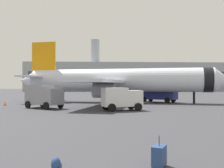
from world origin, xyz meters
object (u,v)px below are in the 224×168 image
object	(u,v)px
service_truck	(44,95)
safety_cone_mid	(5,103)
fuel_truck	(158,92)
rolling_suitcase	(159,156)
airplane_at_gate	(117,80)
cargo_van	(121,98)
safety_cone_near	(109,97)
traveller_backpack	(56,164)

from	to	relation	value
service_truck	safety_cone_mid	xyz separation A→B (m)	(-6.31, 4.45, -1.30)
fuel_truck	rolling_suitcase	bearing A→B (deg)	-103.11
airplane_at_gate	cargo_van	world-z (taller)	airplane_at_gate
service_truck	fuel_truck	xyz separation A→B (m)	(16.92, 10.72, 0.16)
rolling_suitcase	safety_cone_near	bearing A→B (deg)	89.78
safety_cone_near	airplane_at_gate	bearing A→B (deg)	-85.47
cargo_van	rolling_suitcase	xyz separation A→B (m)	(-0.48, -20.20, -1.06)
airplane_at_gate	service_truck	world-z (taller)	airplane_at_gate
airplane_at_gate	fuel_truck	bearing A→B (deg)	4.50
service_truck	safety_cone_near	xyz separation A→B (m)	(9.08, 20.38, -1.26)
service_truck	safety_cone_near	size ratio (longest dim) A/B	7.35
safety_cone_mid	service_truck	bearing A→B (deg)	-35.21
safety_cone_near	safety_cone_mid	bearing A→B (deg)	-134.01
airplane_at_gate	cargo_van	xyz separation A→B (m)	(-0.50, -13.68, -2.21)
rolling_suitcase	traveller_backpack	distance (m)	3.56
safety_cone_mid	traveller_backpack	size ratio (longest dim) A/B	1.28
airplane_at_gate	rolling_suitcase	size ratio (longest dim) A/B	32.00
safety_cone_near	traveller_backpack	xyz separation A→B (m)	(-3.71, -44.38, -0.11)
service_truck	rolling_suitcase	size ratio (longest dim) A/B	4.67
cargo_van	safety_cone_near	distance (m)	23.92
fuel_truck	traveller_backpack	bearing A→B (deg)	-108.41
safety_cone_mid	cargo_van	bearing A→B (deg)	-26.91
fuel_truck	airplane_at_gate	bearing A→B (deg)	-175.50
rolling_suitcase	traveller_backpack	world-z (taller)	rolling_suitcase
rolling_suitcase	fuel_truck	bearing A→B (deg)	76.89
airplane_at_gate	fuel_truck	world-z (taller)	airplane_at_gate
cargo_van	fuel_truck	bearing A→B (deg)	62.10
fuel_truck	safety_cone_near	world-z (taller)	fuel_truck
safety_cone_near	safety_cone_mid	xyz separation A→B (m)	(-15.39, -15.93, -0.04)
cargo_van	safety_cone_near	bearing A→B (deg)	90.74
rolling_suitcase	traveller_backpack	xyz separation A→B (m)	(-3.54, -0.29, -0.16)
rolling_suitcase	service_truck	bearing A→B (deg)	110.58
fuel_truck	rolling_suitcase	xyz separation A→B (m)	(-8.02, -34.43, -1.38)
airplane_at_gate	safety_cone_near	xyz separation A→B (m)	(-0.81, 10.21, -3.31)
fuel_truck	cargo_van	distance (m)	16.11
airplane_at_gate	safety_cone_near	size ratio (longest dim) A/B	50.30
service_truck	safety_cone_mid	distance (m)	7.83
traveller_backpack	service_truck	bearing A→B (deg)	102.60
fuel_truck	safety_cone_near	size ratio (longest dim) A/B	8.85
traveller_backpack	rolling_suitcase	bearing A→B (deg)	4.69
fuel_truck	safety_cone_mid	size ratio (longest dim) A/B	10.04
service_truck	cargo_van	bearing A→B (deg)	-20.52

